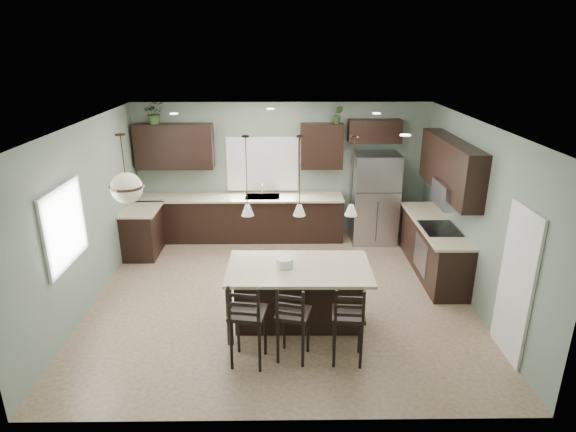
# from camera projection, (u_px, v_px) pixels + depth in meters

# --- Properties ---
(ground) EXTENTS (6.00, 6.00, 0.00)m
(ground) POSITION_uv_depth(u_px,v_px,m) (282.00, 296.00, 7.88)
(ground) COLOR #9E8466
(ground) RESTS_ON ground
(pantry_door) EXTENTS (0.04, 0.82, 2.04)m
(pantry_door) POSITION_uv_depth(u_px,v_px,m) (516.00, 284.00, 6.10)
(pantry_door) COLOR white
(pantry_door) RESTS_ON ground
(window_back) EXTENTS (1.35, 0.02, 1.00)m
(window_back) POSITION_uv_depth(u_px,v_px,m) (262.00, 164.00, 9.91)
(window_back) COLOR white
(window_back) RESTS_ON room_shell
(window_left) EXTENTS (0.02, 1.10, 1.00)m
(window_left) POSITION_uv_depth(u_px,v_px,m) (63.00, 226.00, 6.56)
(window_left) COLOR white
(window_left) RESTS_ON room_shell
(left_return_cabs) EXTENTS (0.60, 0.90, 0.90)m
(left_return_cabs) POSITION_uv_depth(u_px,v_px,m) (143.00, 233.00, 9.29)
(left_return_cabs) COLOR black
(left_return_cabs) RESTS_ON ground
(left_return_countertop) EXTENTS (0.66, 0.96, 0.04)m
(left_return_countertop) POSITION_uv_depth(u_px,v_px,m) (141.00, 210.00, 9.13)
(left_return_countertop) COLOR beige
(left_return_countertop) RESTS_ON left_return_cabs
(back_lower_cabs) EXTENTS (4.20, 0.60, 0.90)m
(back_lower_cabs) POSITION_uv_depth(u_px,v_px,m) (241.00, 219.00, 10.02)
(back_lower_cabs) COLOR black
(back_lower_cabs) RESTS_ON ground
(back_countertop) EXTENTS (4.20, 0.66, 0.04)m
(back_countertop) POSITION_uv_depth(u_px,v_px,m) (240.00, 198.00, 9.84)
(back_countertop) COLOR beige
(back_countertop) RESTS_ON back_lower_cabs
(sink_inset) EXTENTS (0.70, 0.45, 0.01)m
(sink_inset) POSITION_uv_depth(u_px,v_px,m) (262.00, 197.00, 9.84)
(sink_inset) COLOR gray
(sink_inset) RESTS_ON back_countertop
(faucet) EXTENTS (0.02, 0.02, 0.28)m
(faucet) POSITION_uv_depth(u_px,v_px,m) (262.00, 190.00, 9.76)
(faucet) COLOR silver
(faucet) RESTS_ON back_countertop
(back_upper_left) EXTENTS (1.55, 0.34, 0.90)m
(back_upper_left) POSITION_uv_depth(u_px,v_px,m) (174.00, 146.00, 9.61)
(back_upper_left) COLOR black
(back_upper_left) RESTS_ON room_shell
(back_upper_right) EXTENTS (0.85, 0.34, 0.90)m
(back_upper_right) POSITION_uv_depth(u_px,v_px,m) (322.00, 146.00, 9.64)
(back_upper_right) COLOR black
(back_upper_right) RESTS_ON room_shell
(fridge_header) EXTENTS (1.05, 0.34, 0.45)m
(fridge_header) POSITION_uv_depth(u_px,v_px,m) (375.00, 131.00, 9.55)
(fridge_header) COLOR black
(fridge_header) RESTS_ON room_shell
(right_lower_cabs) EXTENTS (0.60, 2.35, 0.90)m
(right_lower_cabs) POSITION_uv_depth(u_px,v_px,m) (433.00, 248.00, 8.57)
(right_lower_cabs) COLOR black
(right_lower_cabs) RESTS_ON ground
(right_countertop) EXTENTS (0.66, 2.35, 0.04)m
(right_countertop) POSITION_uv_depth(u_px,v_px,m) (435.00, 224.00, 8.41)
(right_countertop) COLOR beige
(right_countertop) RESTS_ON right_lower_cabs
(cooktop) EXTENTS (0.58, 0.75, 0.02)m
(cooktop) POSITION_uv_depth(u_px,v_px,m) (440.00, 228.00, 8.15)
(cooktop) COLOR black
(cooktop) RESTS_ON right_countertop
(wall_oven_front) EXTENTS (0.01, 0.72, 0.60)m
(wall_oven_front) POSITION_uv_depth(u_px,v_px,m) (420.00, 255.00, 8.31)
(wall_oven_front) COLOR gray
(wall_oven_front) RESTS_ON right_lower_cabs
(right_upper_cabs) EXTENTS (0.34, 2.35, 0.90)m
(right_upper_cabs) POSITION_uv_depth(u_px,v_px,m) (450.00, 167.00, 8.06)
(right_upper_cabs) COLOR black
(right_upper_cabs) RESTS_ON room_shell
(microwave) EXTENTS (0.40, 0.75, 0.40)m
(microwave) POSITION_uv_depth(u_px,v_px,m) (450.00, 194.00, 7.94)
(microwave) COLOR gray
(microwave) RESTS_ON right_upper_cabs
(refrigerator) EXTENTS (0.90, 0.74, 1.85)m
(refrigerator) POSITION_uv_depth(u_px,v_px,m) (375.00, 198.00, 9.78)
(refrigerator) COLOR #9C9BA3
(refrigerator) RESTS_ON ground
(kitchen_island) EXTENTS (2.04, 1.17, 0.92)m
(kitchen_island) POSITION_uv_depth(u_px,v_px,m) (299.00, 296.00, 6.94)
(kitchen_island) COLOR black
(kitchen_island) RESTS_ON ground
(serving_dish) EXTENTS (0.24, 0.24, 0.14)m
(serving_dish) POSITION_uv_depth(u_px,v_px,m) (285.00, 263.00, 6.76)
(serving_dish) COLOR silver
(serving_dish) RESTS_ON kitchen_island
(bar_stool_left) EXTENTS (0.50, 0.50, 1.19)m
(bar_stool_left) POSITION_uv_depth(u_px,v_px,m) (248.00, 322.00, 6.06)
(bar_stool_left) COLOR black
(bar_stool_left) RESTS_ON ground
(bar_stool_center) EXTENTS (0.50, 0.50, 1.10)m
(bar_stool_center) POSITION_uv_depth(u_px,v_px,m) (293.00, 321.00, 6.16)
(bar_stool_center) COLOR black
(bar_stool_center) RESTS_ON ground
(bar_stool_right) EXTENTS (0.45, 0.45, 1.12)m
(bar_stool_right) POSITION_uv_depth(u_px,v_px,m) (348.00, 323.00, 6.11)
(bar_stool_right) COLOR black
(bar_stool_right) RESTS_ON ground
(pendant_left) EXTENTS (0.17, 0.17, 1.10)m
(pendant_left) POSITION_uv_depth(u_px,v_px,m) (247.00, 176.00, 6.33)
(pendant_left) COLOR silver
(pendant_left) RESTS_ON room_shell
(pendant_center) EXTENTS (0.17, 0.17, 1.10)m
(pendant_center) POSITION_uv_depth(u_px,v_px,m) (300.00, 176.00, 6.33)
(pendant_center) COLOR white
(pendant_center) RESTS_ON room_shell
(pendant_right) EXTENTS (0.17, 0.17, 1.10)m
(pendant_right) POSITION_uv_depth(u_px,v_px,m) (353.00, 176.00, 6.33)
(pendant_right) COLOR silver
(pendant_right) RESTS_ON room_shell
(chandelier) EXTENTS (0.47, 0.47, 0.96)m
(chandelier) POSITION_uv_depth(u_px,v_px,m) (124.00, 169.00, 6.44)
(chandelier) COLOR beige
(chandelier) RESTS_ON room_shell
(plant_back_left) EXTENTS (0.49, 0.46, 0.44)m
(plant_back_left) POSITION_uv_depth(u_px,v_px,m) (154.00, 113.00, 9.35)
(plant_back_left) COLOR #2E4920
(plant_back_left) RESTS_ON back_upper_left
(plant_back_right) EXTENTS (0.21, 0.18, 0.35)m
(plant_back_right) POSITION_uv_depth(u_px,v_px,m) (338.00, 115.00, 9.41)
(plant_back_right) COLOR #345223
(plant_back_right) RESTS_ON back_upper_right
(room_shell) EXTENTS (6.00, 6.00, 6.00)m
(room_shell) POSITION_uv_depth(u_px,v_px,m) (282.00, 197.00, 7.30)
(room_shell) COLOR slate
(room_shell) RESTS_ON ground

